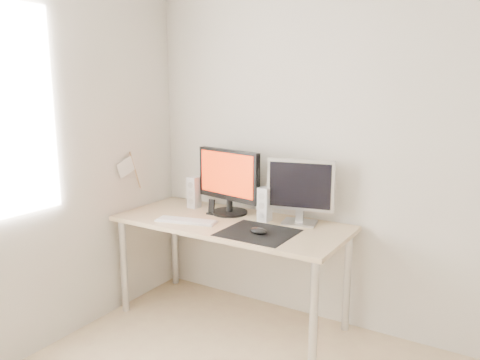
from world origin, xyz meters
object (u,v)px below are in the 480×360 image
at_px(keyboard, 186,221).
at_px(main_monitor, 229,179).
at_px(mouse, 258,231).
at_px(phone_dock, 212,210).
at_px(second_monitor, 300,188).
at_px(speaker_right, 265,204).
at_px(speaker_left, 194,192).
at_px(desk, 231,232).

bearing_deg(keyboard, main_monitor, 67.24).
bearing_deg(mouse, phone_dock, 155.48).
relative_size(second_monitor, phone_dock, 4.07).
bearing_deg(phone_dock, speaker_right, 6.79).
bearing_deg(second_monitor, speaker_left, -177.99).
distance_m(speaker_right, keyboard, 0.54).
xyz_separation_m(desk, keyboard, (-0.25, -0.17, 0.09)).
bearing_deg(desk, main_monitor, 126.70).
distance_m(desk, keyboard, 0.31).
distance_m(speaker_left, phone_dock, 0.25).
relative_size(second_monitor, speaker_right, 1.91).
relative_size(mouse, keyboard, 0.26).
bearing_deg(phone_dock, main_monitor, 38.32).
height_order(desk, speaker_right, speaker_right).
distance_m(speaker_right, phone_dock, 0.42).
relative_size(main_monitor, speaker_left, 2.33).
xyz_separation_m(second_monitor, speaker_left, (-0.86, -0.03, -0.12)).
bearing_deg(speaker_right, keyboard, -146.39).
bearing_deg(speaker_right, main_monitor, 174.71).
relative_size(second_monitor, keyboard, 1.03).
distance_m(mouse, desk, 0.36).
height_order(speaker_right, phone_dock, speaker_right).
relative_size(main_monitor, keyboard, 1.26).
xyz_separation_m(speaker_right, phone_dock, (-0.41, -0.05, -0.08)).
bearing_deg(desk, phone_dock, 160.28).
height_order(desk, keyboard, keyboard).
relative_size(keyboard, phone_dock, 3.96).
relative_size(main_monitor, speaker_right, 2.33).
bearing_deg(desk, speaker_right, 32.44).
bearing_deg(desk, keyboard, -145.50).
bearing_deg(keyboard, phone_dock, 81.11).
distance_m(desk, main_monitor, 0.38).
distance_m(desk, phone_dock, 0.25).
distance_m(desk, speaker_right, 0.30).
height_order(main_monitor, second_monitor, main_monitor).
relative_size(desk, main_monitor, 2.92).
bearing_deg(keyboard, speaker_right, 33.61).
xyz_separation_m(mouse, main_monitor, (-0.42, 0.31, 0.23)).
relative_size(speaker_right, keyboard, 0.54).
bearing_deg(keyboard, second_monitor, 28.41).
height_order(second_monitor, phone_dock, second_monitor).
distance_m(second_monitor, speaker_left, 0.87).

